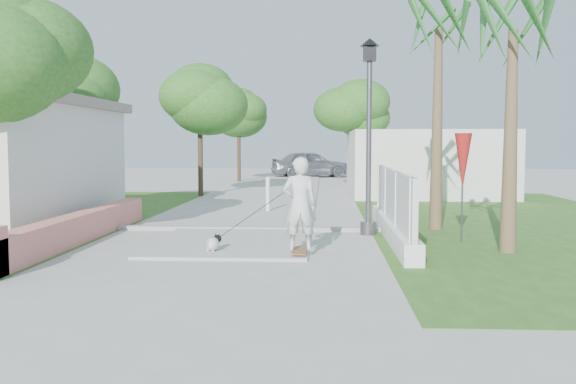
# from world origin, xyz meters

# --- Properties ---
(ground) EXTENTS (90.00, 90.00, 0.00)m
(ground) POSITION_xyz_m (0.00, 0.00, 0.00)
(ground) COLOR #B7B7B2
(ground) RESTS_ON ground
(path_strip) EXTENTS (3.20, 36.00, 0.06)m
(path_strip) POSITION_xyz_m (0.00, 20.00, 0.03)
(path_strip) COLOR #B7B7B2
(path_strip) RESTS_ON ground
(curb) EXTENTS (6.50, 0.25, 0.10)m
(curb) POSITION_xyz_m (0.00, 6.00, 0.05)
(curb) COLOR #999993
(curb) RESTS_ON ground
(grass_left) EXTENTS (8.00, 20.00, 0.01)m
(grass_left) POSITION_xyz_m (-7.00, 8.00, 0.01)
(grass_left) COLOR #305D1D
(grass_left) RESTS_ON ground
(grass_right) EXTENTS (8.00, 20.00, 0.01)m
(grass_right) POSITION_xyz_m (7.00, 8.00, 0.01)
(grass_right) COLOR #305D1D
(grass_right) RESTS_ON ground
(pink_wall) EXTENTS (0.45, 8.20, 0.80)m
(pink_wall) POSITION_xyz_m (-3.30, 3.55, 0.31)
(pink_wall) COLOR #E28973
(pink_wall) RESTS_ON ground
(lattice_fence) EXTENTS (0.35, 7.00, 1.50)m
(lattice_fence) POSITION_xyz_m (3.40, 5.00, 0.54)
(lattice_fence) COLOR white
(lattice_fence) RESTS_ON ground
(building_right) EXTENTS (6.00, 8.00, 2.60)m
(building_right) POSITION_xyz_m (6.00, 18.00, 1.30)
(building_right) COLOR silver
(building_right) RESTS_ON ground
(street_lamp) EXTENTS (0.44, 0.44, 4.44)m
(street_lamp) POSITION_xyz_m (2.90, 5.50, 2.43)
(street_lamp) COLOR #59595E
(street_lamp) RESTS_ON ground
(bollard) EXTENTS (0.14, 0.14, 1.09)m
(bollard) POSITION_xyz_m (0.20, 10.00, 0.58)
(bollard) COLOR white
(bollard) RESTS_ON ground
(patio_umbrella) EXTENTS (0.36, 0.36, 2.30)m
(patio_umbrella) POSITION_xyz_m (4.80, 4.50, 1.69)
(patio_umbrella) COLOR #59595E
(patio_umbrella) RESTS_ON ground
(tree_left_mid) EXTENTS (3.20, 3.20, 4.85)m
(tree_left_mid) POSITION_xyz_m (-5.48, 8.48, 3.50)
(tree_left_mid) COLOR #4C3826
(tree_left_mid) RESTS_ON ground
(tree_path_left) EXTENTS (3.40, 3.40, 5.23)m
(tree_path_left) POSITION_xyz_m (-2.98, 15.98, 3.82)
(tree_path_left) COLOR #4C3826
(tree_path_left) RESTS_ON ground
(tree_path_right) EXTENTS (3.00, 3.00, 4.79)m
(tree_path_right) POSITION_xyz_m (3.22, 19.98, 3.49)
(tree_path_right) COLOR #4C3826
(tree_path_right) RESTS_ON ground
(tree_path_far) EXTENTS (3.20, 3.20, 5.17)m
(tree_path_far) POSITION_xyz_m (-2.78, 25.98, 3.82)
(tree_path_far) COLOR #4C3826
(tree_path_far) RESTS_ON ground
(palm_far) EXTENTS (1.80, 1.80, 5.30)m
(palm_far) POSITION_xyz_m (4.60, 6.50, 4.48)
(palm_far) COLOR brown
(palm_far) RESTS_ON ground
(palm_near) EXTENTS (1.80, 1.80, 4.70)m
(palm_near) POSITION_xyz_m (5.40, 3.20, 3.95)
(palm_near) COLOR brown
(palm_near) RESTS_ON ground
(skateboarder) EXTENTS (1.98, 0.92, 1.83)m
(skateboarder) POSITION_xyz_m (1.03, 2.70, 0.86)
(skateboarder) COLOR brown
(skateboarder) RESTS_ON ground
(dog) EXTENTS (0.35, 0.51, 0.37)m
(dog) POSITION_xyz_m (-0.20, 2.78, 0.20)
(dog) COLOR silver
(dog) RESTS_ON ground
(parked_car) EXTENTS (5.18, 3.03, 1.66)m
(parked_car) POSITION_xyz_m (1.05, 30.82, 0.83)
(parked_car) COLOR #96999D
(parked_car) RESTS_ON ground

